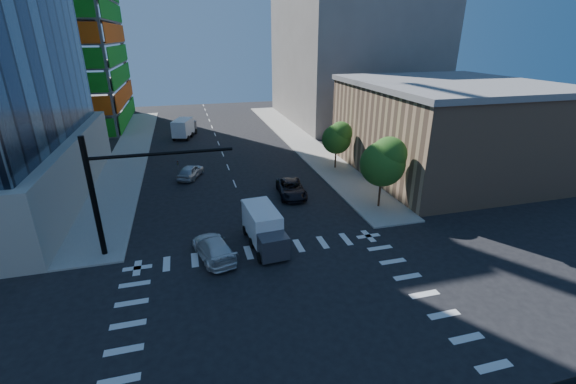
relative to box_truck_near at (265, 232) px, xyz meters
name	(u,v)px	position (x,y,z in m)	size (l,w,h in m)	color
ground	(293,331)	(-0.46, -9.59, -1.28)	(160.00, 160.00, 0.00)	black
road_markings	(293,331)	(-0.46, -9.59, -1.28)	(20.00, 20.00, 0.01)	silver
sidewalk_ne	(300,141)	(12.04, 30.41, -1.21)	(5.00, 60.00, 0.15)	gray
sidewalk_nw	(131,152)	(-12.96, 30.41, -1.21)	(5.00, 60.00, 0.15)	gray
commercial_building	(447,128)	(24.54, 12.41, 4.03)	(20.50, 22.50, 10.60)	#9B765A
bg_building_ne	(352,43)	(26.54, 45.41, 12.72)	(24.00, 30.00, 28.00)	slate
signal_mast_nw	(114,185)	(-10.45, 1.91, 4.21)	(10.20, 0.40, 9.00)	black
tree_south	(385,161)	(12.17, 4.31, 3.41)	(4.16, 4.16, 6.82)	#382316
tree_north	(338,137)	(12.47, 16.31, 2.71)	(3.54, 3.52, 5.78)	#382316
car_nb_far	(291,189)	(4.74, 9.45, -0.51)	(2.56, 5.56, 1.54)	black
car_sb_near	(214,248)	(-4.03, -0.54, -0.50)	(2.20, 5.41, 1.57)	silver
car_sb_mid	(191,171)	(-5.07, 17.68, -0.49)	(1.86, 4.62, 1.57)	silver
box_truck_near	(265,232)	(0.00, 0.00, 0.00)	(2.76, 5.68, 2.89)	black
box_truck_far	(185,129)	(-5.22, 37.86, 0.07)	(4.12, 6.28, 3.04)	black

